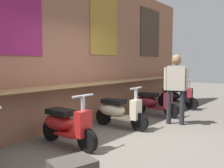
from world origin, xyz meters
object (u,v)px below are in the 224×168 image
Objects in this scene: scooter_black at (175,96)px; shopper_with_handbag at (177,82)px; scooter_maroon at (152,102)px; scooter_cream at (118,111)px; scooter_red at (65,124)px.

shopper_with_handbag is (-2.07, -0.95, 0.65)m from scooter_black.
shopper_with_handbag reaches higher than scooter_maroon.
scooter_cream is at bearing -93.55° from scooter_maroon.
scooter_red is at bearing -93.55° from scooter_maroon.
scooter_cream is 1.00× the size of scooter_maroon.
scooter_cream is 1.63m from scooter_maroon.
scooter_maroon is 1.26m from shopper_with_handbag.
scooter_cream is at bearing 119.10° from shopper_with_handbag.
scooter_red is 2.96m from shopper_with_handbag.
scooter_cream is at bearing -89.51° from scooter_black.
shopper_with_handbag is at bearing -32.10° from scooter_maroon.
scooter_cream is 1.00× the size of scooter_black.
shopper_with_handbag is (2.73, -0.95, 0.65)m from scooter_red.
scooter_maroon is 1.56m from scooter_black.
scooter_red and scooter_cream have the same top height.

